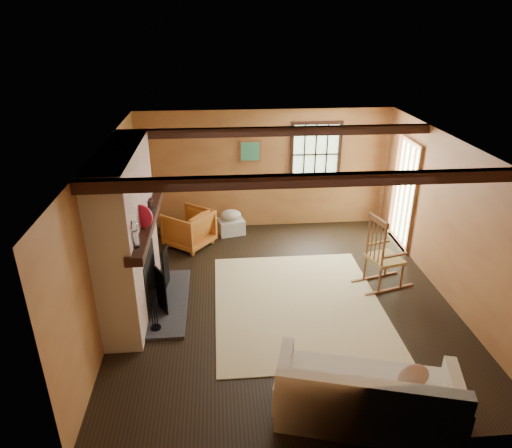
{
  "coord_description": "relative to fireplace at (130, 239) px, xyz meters",
  "views": [
    {
      "loc": [
        -0.94,
        -5.94,
        3.98
      ],
      "look_at": [
        -0.39,
        0.4,
        1.09
      ],
      "focal_mm": 32.0,
      "sensor_mm": 36.0,
      "label": 1
    }
  ],
  "objects": [
    {
      "name": "ground",
      "position": [
        2.23,
        0.0,
        -1.1
      ],
      "size": [
        5.5,
        5.5,
        0.0
      ],
      "primitive_type": "plane",
      "color": "black",
      "rests_on": "ground"
    },
    {
      "name": "room_envelope",
      "position": [
        2.45,
        0.26,
        0.53
      ],
      "size": [
        5.02,
        5.52,
        2.44
      ],
      "color": "#A66E3B",
      "rests_on": "ground"
    },
    {
      "name": "fireplace",
      "position": [
        0.0,
        0.0,
        0.0
      ],
      "size": [
        1.02,
        2.3,
        2.4
      ],
      "color": "#954539",
      "rests_on": "ground"
    },
    {
      "name": "rug",
      "position": [
        2.43,
        -0.2,
        -1.1
      ],
      "size": [
        2.5,
        3.0,
        0.01
      ],
      "primitive_type": "cube",
      "color": "#C7B284",
      "rests_on": "ground"
    },
    {
      "name": "rocking_chair",
      "position": [
        3.85,
        0.24,
        -0.59
      ],
      "size": [
        0.98,
        0.68,
        1.22
      ],
      "rotation": [
        0.0,
        0.0,
        1.84
      ],
      "color": "tan",
      "rests_on": "ground"
    },
    {
      "name": "sofa",
      "position": [
        2.78,
        -2.4,
        -0.83
      ],
      "size": [
        2.08,
        1.33,
        0.78
      ],
      "rotation": [
        0.0,
        0.0,
        -0.27
      ],
      "color": "beige",
      "rests_on": "ground"
    },
    {
      "name": "firewood_pile",
      "position": [
        0.28,
        2.41,
        -0.98
      ],
      "size": [
        0.68,
        0.12,
        0.25
      ],
      "color": "brown",
      "rests_on": "ground"
    },
    {
      "name": "laundry_basket",
      "position": [
        1.51,
        2.39,
        -0.95
      ],
      "size": [
        0.57,
        0.49,
        0.3
      ],
      "primitive_type": "cube",
      "rotation": [
        0.0,
        0.0,
        0.24
      ],
      "color": "silver",
      "rests_on": "ground"
    },
    {
      "name": "basket_pillow",
      "position": [
        1.51,
        2.39,
        -0.7
      ],
      "size": [
        0.43,
        0.36,
        0.2
      ],
      "primitive_type": "ellipsoid",
      "rotation": [
        0.0,
        0.0,
        0.07
      ],
      "color": "beige",
      "rests_on": "laundry_basket"
    },
    {
      "name": "armchair",
      "position": [
        0.7,
        1.93,
        -0.75
      ],
      "size": [
        1.08,
        1.07,
        0.71
      ],
      "primitive_type": "imported",
      "rotation": [
        0.0,
        0.0,
        -2.23
      ],
      "color": "#BF6026",
      "rests_on": "ground"
    }
  ]
}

